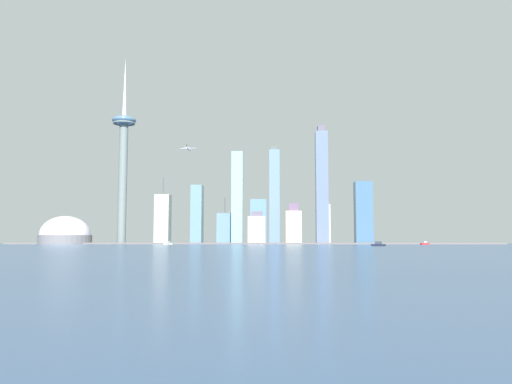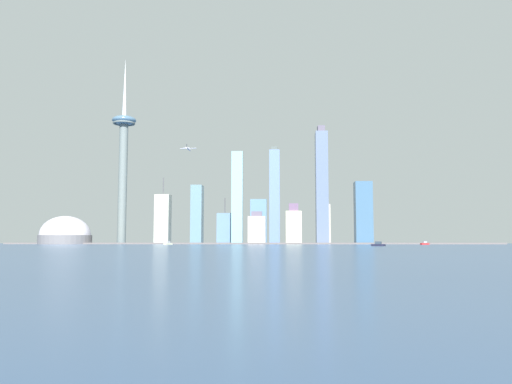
{
  "view_description": "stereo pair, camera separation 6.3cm",
  "coord_description": "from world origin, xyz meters",
  "px_view_note": "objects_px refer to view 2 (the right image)",
  "views": [
    {
      "loc": [
        45.12,
        -328.25,
        5.02
      ],
      "look_at": [
        8.47,
        430.77,
        75.34
      ],
      "focal_mm": 36.98,
      "sensor_mm": 36.0,
      "label": 1
    },
    {
      "loc": [
        45.18,
        -328.25,
        5.02
      ],
      "look_at": [
        8.47,
        430.77,
        75.34
      ],
      "focal_mm": 36.98,
      "sensor_mm": 36.0,
      "label": 2
    }
  ],
  "objects_px": {
    "boat_0": "(425,243)",
    "skyscraper_6": "(322,187)",
    "skyscraper_0": "(163,219)",
    "skyscraper_1": "(294,226)",
    "skyscraper_2": "(237,197)",
    "observation_tower": "(123,152)",
    "skyscraper_8": "(257,229)",
    "skyscraper_5": "(275,196)",
    "boat_1": "(168,243)",
    "skyscraper_10": "(197,214)",
    "airplane": "(188,149)",
    "skyscraper_3": "(323,224)",
    "skyscraper_7": "(363,213)",
    "skyscraper_9": "(225,229)",
    "boat_2": "(378,244)",
    "stadium_dome": "(65,236)",
    "skyscraper_4": "(259,222)"
  },
  "relations": [
    {
      "from": "boat_0",
      "to": "skyscraper_6",
      "type": "bearing_deg",
      "value": 110.92
    },
    {
      "from": "skyscraper_0",
      "to": "skyscraper_6",
      "type": "distance_m",
      "value": 270.66
    },
    {
      "from": "skyscraper_1",
      "to": "boat_0",
      "type": "height_order",
      "value": "skyscraper_1"
    },
    {
      "from": "skyscraper_0",
      "to": "skyscraper_2",
      "type": "relative_size",
      "value": 0.75
    },
    {
      "from": "observation_tower",
      "to": "skyscraper_8",
      "type": "xyz_separation_m",
      "value": [
        209.78,
        -35.22,
        -120.73
      ]
    },
    {
      "from": "skyscraper_5",
      "to": "boat_1",
      "type": "bearing_deg",
      "value": -125.03
    },
    {
      "from": "skyscraper_10",
      "to": "airplane",
      "type": "bearing_deg",
      "value": -91.81
    },
    {
      "from": "skyscraper_3",
      "to": "skyscraper_6",
      "type": "relative_size",
      "value": 0.35
    },
    {
      "from": "skyscraper_7",
      "to": "boat_0",
      "type": "distance_m",
      "value": 177.49
    },
    {
      "from": "observation_tower",
      "to": "skyscraper_9",
      "type": "distance_m",
      "value": 204.11
    },
    {
      "from": "skyscraper_0",
      "to": "boat_2",
      "type": "relative_size",
      "value": 8.08
    },
    {
      "from": "airplane",
      "to": "skyscraper_2",
      "type": "bearing_deg",
      "value": -69.63
    },
    {
      "from": "stadium_dome",
      "to": "skyscraper_5",
      "type": "xyz_separation_m",
      "value": [
        306.24,
        72.73,
        63.43
      ]
    },
    {
      "from": "skyscraper_5",
      "to": "skyscraper_8",
      "type": "bearing_deg",
      "value": -110.54
    },
    {
      "from": "skyscraper_0",
      "to": "boat_1",
      "type": "relative_size",
      "value": 8.2
    },
    {
      "from": "skyscraper_10",
      "to": "skyscraper_8",
      "type": "bearing_deg",
      "value": -47.15
    },
    {
      "from": "boat_0",
      "to": "stadium_dome",
      "type": "bearing_deg",
      "value": 143.71
    },
    {
      "from": "skyscraper_6",
      "to": "skyscraper_8",
      "type": "bearing_deg",
      "value": -172.01
    },
    {
      "from": "boat_2",
      "to": "boat_0",
      "type": "bearing_deg",
      "value": 86.71
    },
    {
      "from": "observation_tower",
      "to": "skyscraper_2",
      "type": "relative_size",
      "value": 2.0
    },
    {
      "from": "boat_0",
      "to": "skyscraper_7",
      "type": "bearing_deg",
      "value": 81.27
    },
    {
      "from": "skyscraper_10",
      "to": "boat_0",
      "type": "distance_m",
      "value": 386.62
    },
    {
      "from": "skyscraper_5",
      "to": "skyscraper_9",
      "type": "relative_size",
      "value": 2.03
    },
    {
      "from": "skyscraper_0",
      "to": "skyscraper_7",
      "type": "relative_size",
      "value": 1.12
    },
    {
      "from": "skyscraper_5",
      "to": "boat_2",
      "type": "bearing_deg",
      "value": -73.21
    },
    {
      "from": "skyscraper_0",
      "to": "boat_0",
      "type": "distance_m",
      "value": 421.05
    },
    {
      "from": "skyscraper_3",
      "to": "skyscraper_7",
      "type": "relative_size",
      "value": 0.64
    },
    {
      "from": "skyscraper_7",
      "to": "skyscraper_0",
      "type": "bearing_deg",
      "value": 175.05
    },
    {
      "from": "skyscraper_6",
      "to": "skyscraper_3",
      "type": "bearing_deg",
      "value": 83.43
    },
    {
      "from": "skyscraper_6",
      "to": "boat_2",
      "type": "distance_m",
      "value": 293.55
    },
    {
      "from": "skyscraper_6",
      "to": "skyscraper_7",
      "type": "xyz_separation_m",
      "value": [
        68.38,
        51.81,
        -36.21
      ]
    },
    {
      "from": "skyscraper_1",
      "to": "skyscraper_7",
      "type": "xyz_separation_m",
      "value": [
        110.21,
        53.33,
        22.04
      ]
    },
    {
      "from": "skyscraper_4",
      "to": "boat_1",
      "type": "relative_size",
      "value": 5.48
    },
    {
      "from": "skyscraper_0",
      "to": "skyscraper_4",
      "type": "bearing_deg",
      "value": 3.67
    },
    {
      "from": "skyscraper_0",
      "to": "skyscraper_5",
      "type": "bearing_deg",
      "value": -7.92
    },
    {
      "from": "skyscraper_0",
      "to": "boat_0",
      "type": "height_order",
      "value": "skyscraper_0"
    },
    {
      "from": "skyscraper_9",
      "to": "boat_1",
      "type": "distance_m",
      "value": 228.05
    },
    {
      "from": "boat_0",
      "to": "boat_1",
      "type": "bearing_deg",
      "value": 157.77
    },
    {
      "from": "boat_0",
      "to": "airplane",
      "type": "xyz_separation_m",
      "value": [
        -321.89,
        135.44,
        145.43
      ]
    },
    {
      "from": "skyscraper_6",
      "to": "boat_1",
      "type": "xyz_separation_m",
      "value": [
        -199.89,
        -130.68,
        -83.1
      ]
    },
    {
      "from": "skyscraper_5",
      "to": "skyscraper_6",
      "type": "relative_size",
      "value": 0.88
    },
    {
      "from": "skyscraper_6",
      "to": "skyscraper_9",
      "type": "distance_m",
      "value": 188.29
    },
    {
      "from": "skyscraper_9",
      "to": "boat_0",
      "type": "distance_m",
      "value": 340.02
    },
    {
      "from": "skyscraper_1",
      "to": "skyscraper_9",
      "type": "height_order",
      "value": "skyscraper_9"
    },
    {
      "from": "skyscraper_9",
      "to": "skyscraper_10",
      "type": "bearing_deg",
      "value": 169.12
    },
    {
      "from": "skyscraper_8",
      "to": "skyscraper_7",
      "type": "bearing_deg",
      "value": 21.69
    },
    {
      "from": "skyscraper_4",
      "to": "skyscraper_10",
      "type": "bearing_deg",
      "value": 174.13
    },
    {
      "from": "skyscraper_4",
      "to": "boat_0",
      "type": "xyz_separation_m",
      "value": [
        215.33,
        -201.85,
        -34.89
      ]
    },
    {
      "from": "skyscraper_8",
      "to": "boat_1",
      "type": "distance_m",
      "value": 158.15
    },
    {
      "from": "skyscraper_0",
      "to": "skyscraper_2",
      "type": "height_order",
      "value": "skyscraper_2"
    }
  ]
}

